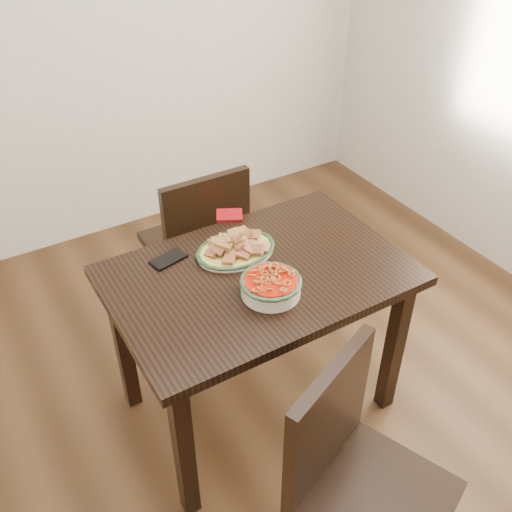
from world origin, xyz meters
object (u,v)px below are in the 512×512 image
chair_far (199,241)px  chair_near (354,471)px  fish_plate (235,243)px  smartphone (168,259)px  dining_table (259,294)px  noodle_bowl (271,284)px

chair_far → chair_near: 1.36m
chair_far → fish_plate: chair_far is taller
chair_far → fish_plate: size_ratio=2.80×
chair_near → smartphone: (-0.16, 0.97, 0.26)m
chair_near → fish_plate: chair_near is taller
dining_table → noodle_bowl: size_ratio=4.97×
smartphone → chair_far: bearing=38.5°
dining_table → fish_plate: 0.21m
chair_far → smartphone: chair_far is taller
smartphone → dining_table: bearing=-55.6°
chair_near → fish_plate: (0.08, 0.88, 0.30)m
chair_near → noodle_bowl: 0.67m
dining_table → chair_near: bearing=-97.6°
fish_plate → noodle_bowl: bearing=-93.0°
chair_far → fish_plate: (-0.06, -0.47, 0.30)m
dining_table → fish_plate: bearing=95.7°
noodle_bowl → smartphone: bearing=122.1°
chair_near → chair_far: bearing=62.0°
dining_table → chair_near: chair_near is taller
chair_far → fish_plate: bearing=83.2°
chair_near → dining_table: bearing=60.3°
chair_far → fish_plate: 0.56m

